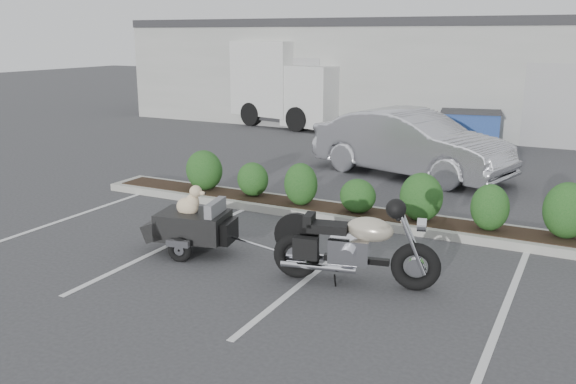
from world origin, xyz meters
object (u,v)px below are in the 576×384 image
at_px(motorcycle, 354,247).
at_px(delivery_truck, 273,84).
at_px(dumpster, 470,130).
at_px(sedan, 411,143).
at_px(pet_trailer, 192,224).

distance_m(motorcycle, delivery_truck, 16.27).
height_order(dumpster, delivery_truck, delivery_truck).
distance_m(dumpster, delivery_truck, 8.42).
bearing_deg(motorcycle, sedan, 88.24).
bearing_deg(sedan, delivery_truck, 63.55).
bearing_deg(delivery_truck, pet_trailer, -53.81).
relative_size(pet_trailer, dumpster, 0.98).
xyz_separation_m(motorcycle, dumpster, (-0.68, 11.51, 0.05)).
bearing_deg(pet_trailer, dumpster, 67.75).
bearing_deg(delivery_truck, motorcycle, -44.78).
bearing_deg(sedan, dumpster, 7.65).
relative_size(motorcycle, pet_trailer, 1.23).
bearing_deg(pet_trailer, delivery_truck, 101.77).
distance_m(sedan, delivery_truck, 10.04).
relative_size(sedan, dumpster, 2.51).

